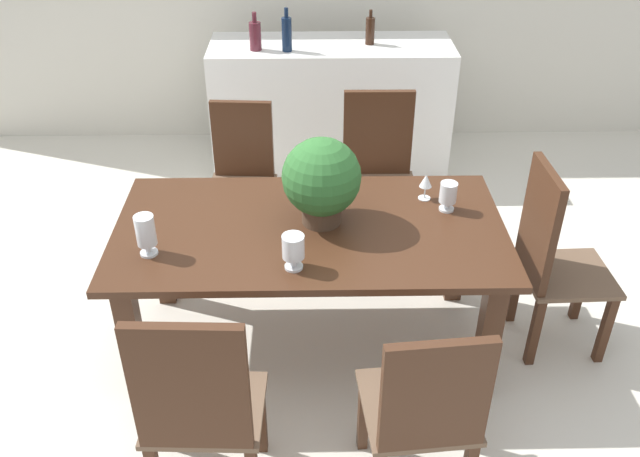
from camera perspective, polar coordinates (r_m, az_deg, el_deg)
ground_plane at (r=3.78m, az=-0.78°, el=-8.75°), size 7.04×7.04×0.00m
dining_table at (r=3.34m, az=-0.86°, el=-1.55°), size 1.89×0.99×0.74m
chair_near_right at (r=2.72m, az=8.79°, el=-14.83°), size 0.48×0.48×0.96m
chair_far_left at (r=4.24m, az=-6.59°, el=4.62°), size 0.44×0.48×0.95m
chair_far_right at (r=4.23m, az=4.87°, el=5.18°), size 0.47×0.48×1.00m
chair_near_left at (r=2.69m, az=-10.22°, el=-14.47°), size 0.48×0.42×1.04m
chair_foot_end at (r=3.58m, az=18.81°, el=-2.15°), size 0.45×0.43×1.05m
flower_centerpiece at (r=3.19m, az=0.10°, el=4.15°), size 0.38×0.38×0.44m
crystal_vase_left at (r=3.12m, az=-14.46°, el=-0.30°), size 0.09×0.09×0.20m
crystal_vase_center_near at (r=3.41m, az=10.69°, el=2.86°), size 0.09×0.09×0.15m
crystal_vase_right at (r=2.94m, az=-2.29°, el=-1.68°), size 0.10×0.10×0.17m
wine_glass at (r=3.49m, az=8.86°, el=3.89°), size 0.06×0.06×0.14m
kitchen_counter at (r=5.16m, az=0.89°, el=10.02°), size 1.74×0.60×0.99m
wine_bottle_dark at (r=4.82m, az=-2.83°, el=16.04°), size 0.07×0.07×0.29m
wine_bottle_clear at (r=4.97m, az=4.22°, el=16.26°), size 0.06×0.06×0.24m
wine_bottle_green at (r=4.86m, az=-5.48°, el=15.85°), size 0.08×0.08×0.26m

